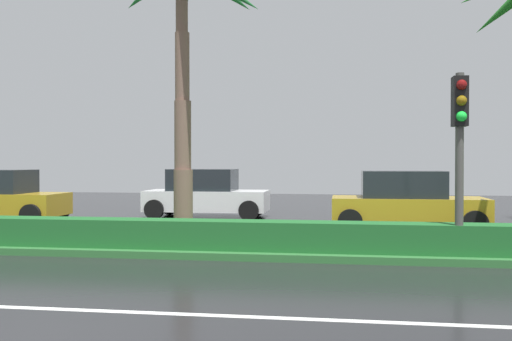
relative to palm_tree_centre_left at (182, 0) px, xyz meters
The scene contains 8 objects.
ground_plane 5.99m from the palm_tree_centre_left, 71.70° to the left, with size 90.00×42.00×0.10m, color black.
near_lane_divider_stripe 8.60m from the palm_tree_centre_left, 87.78° to the right, with size 81.00×0.14×0.01m, color white.
median_strip 5.82m from the palm_tree_centre_left, 47.62° to the right, with size 85.50×4.00×0.15m, color #2D6B33.
median_hedge 5.69m from the palm_tree_centre_left, 81.71° to the right, with size 76.50×0.70×0.60m.
palm_tree_centre_left is the anchor object (origin of this frame).
traffic_signal_median_right 7.17m from the palm_tree_centre_left, 17.71° to the right, with size 0.28×0.43×3.55m.
car_in_traffic_second 8.26m from the palm_tree_centre_left, 98.49° to the left, with size 4.30×2.02×1.72m.
car_in_traffic_third 8.33m from the palm_tree_centre_left, 31.38° to the left, with size 4.30×2.02×1.72m.
Camera 1 is at (3.58, -5.23, 1.99)m, focal length 40.44 mm.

